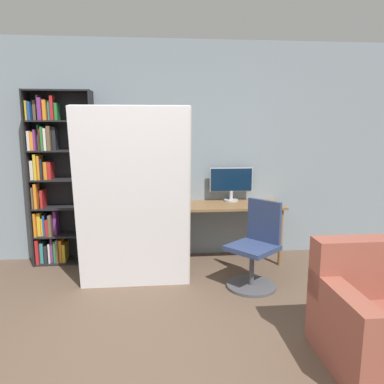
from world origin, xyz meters
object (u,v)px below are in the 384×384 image
(office_chair, at_px, (255,253))
(bookshelf, at_px, (56,181))
(mattress_near, at_px, (134,200))
(armchair, at_px, (383,320))
(monitor, at_px, (231,182))

(office_chair, xyz_separation_m, bookshelf, (-2.22, 0.94, 0.66))
(mattress_near, relative_size, armchair, 2.20)
(office_chair, xyz_separation_m, mattress_near, (-1.25, 0.08, 0.57))
(monitor, relative_size, bookshelf, 0.26)
(monitor, height_order, office_chair, monitor)
(monitor, distance_m, armchair, 2.47)
(monitor, bearing_deg, armchair, -74.21)
(office_chair, xyz_separation_m, armchair, (0.57, -1.34, -0.04))
(monitor, distance_m, office_chair, 1.13)
(monitor, xyz_separation_m, bookshelf, (-2.15, -0.01, 0.05))
(mattress_near, bearing_deg, monitor, 36.47)
(mattress_near, xyz_separation_m, armchair, (1.82, -1.43, -0.62))
(office_chair, bearing_deg, bookshelf, 157.17)
(office_chair, relative_size, armchair, 1.07)
(mattress_near, distance_m, armchair, 2.39)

